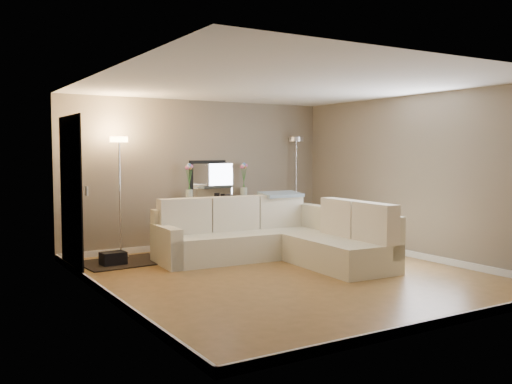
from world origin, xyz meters
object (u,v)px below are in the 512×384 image
console_table (214,222)px  floor_lamp_lit (120,173)px  sectional_sofa (276,238)px  floor_lamp_unlit (296,167)px

console_table → floor_lamp_lit: (-1.76, -0.20, 0.91)m
sectional_sofa → console_table: bearing=99.2°
console_table → floor_lamp_lit: floor_lamp_lit is taller
floor_lamp_unlit → sectional_sofa: bearing=-133.1°
console_table → floor_lamp_unlit: bearing=-0.7°
sectional_sofa → console_table: (-0.26, 1.63, 0.10)m
sectional_sofa → floor_lamp_unlit: 2.44m
sectional_sofa → floor_lamp_lit: size_ratio=1.46×
console_table → floor_lamp_lit: size_ratio=0.69×
console_table → floor_lamp_unlit: 2.01m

